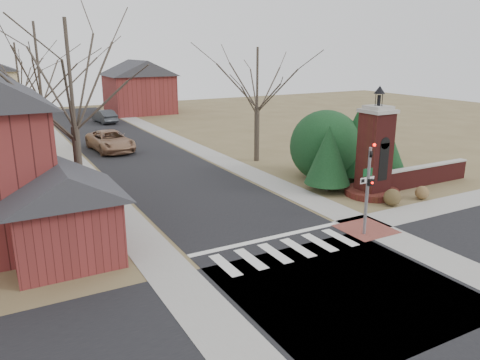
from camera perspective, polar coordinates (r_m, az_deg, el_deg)
ground at (r=20.12m, az=6.98°, el=-9.37°), size 120.00×120.00×0.00m
main_street at (r=39.18m, az=-12.04°, el=2.90°), size 8.00×70.00×0.01m
cross_street at (r=18.04m, az=12.65°, el=-12.76°), size 120.00×8.00×0.01m
crosswalk_zone at (r=20.71m, az=5.69°, el=-8.54°), size 8.00×2.20×0.02m
stop_bar at (r=21.85m, az=3.46°, el=-7.14°), size 8.00×0.35×0.02m
sidewalk_right_main at (r=40.92m, az=-5.06°, el=3.73°), size 2.00×60.00×0.02m
sidewalk_left at (r=38.07m, az=-19.53°, el=1.96°), size 2.00×60.00×0.02m
curb_apron at (r=23.70m, az=15.10°, el=-5.80°), size 2.40×2.40×0.02m
traffic_signal_pole at (r=22.27m, az=15.38°, el=-0.22°), size 0.28×0.41×4.50m
sign_post at (r=24.29m, az=15.19°, el=-0.46°), size 0.90×0.07×2.75m
brick_gate_monument at (r=28.63m, az=16.04°, el=2.36°), size 3.20×3.20×6.47m
brick_garden_wall at (r=32.25m, az=21.56°, el=0.57°), size 7.50×0.50×1.30m
garage_left at (r=20.30m, az=-20.84°, el=-3.29°), size 4.80×4.80×4.29m
house_distant_right at (r=65.62m, az=-12.24°, el=11.19°), size 8.80×8.80×7.30m
evergreen_near at (r=28.86m, az=10.72°, el=3.08°), size 2.80×2.80×4.10m
evergreen_mid at (r=31.82m, az=14.01°, el=4.61°), size 3.40×3.40×4.70m
evergreen_far at (r=32.65m, az=17.71°, el=3.34°), size 2.40×2.40×3.30m
evergreen_mass at (r=31.85m, az=10.41°, el=4.46°), size 4.80×4.80×4.80m
bare_tree_0 at (r=24.00m, az=-20.13°, el=12.91°), size 8.05×8.05×11.15m
bare_tree_1 at (r=36.89m, az=-23.53°, el=13.78°), size 8.40×8.40×11.64m
bare_tree_2 at (r=49.82m, az=-25.57°, el=12.58°), size 7.35×7.35×10.19m
bare_tree_3 at (r=35.78m, az=2.13°, el=12.86°), size 7.00×7.00×9.70m
pickup_truck at (r=41.66m, az=-15.52°, el=4.62°), size 3.32×6.37×1.72m
distant_car at (r=57.76m, az=-16.21°, el=7.47°), size 2.16×4.86×1.55m
dry_shrub_left at (r=27.45m, az=18.07°, el=-2.03°), size 0.96×0.96×0.96m
dry_shrub_right at (r=29.22m, az=21.31°, el=-1.45°), size 0.79×0.79×0.79m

